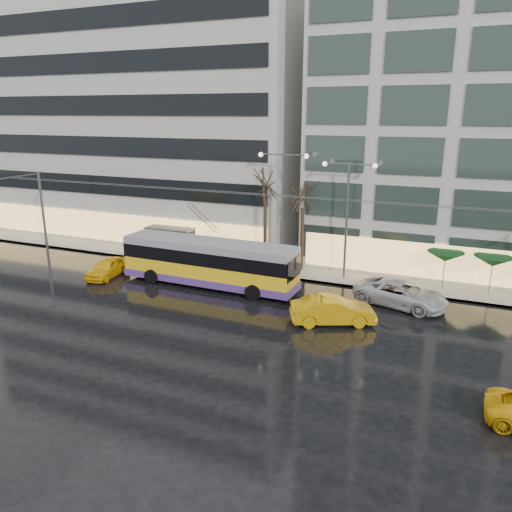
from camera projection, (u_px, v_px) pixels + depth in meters
The scene contains 19 objects.
ground at pixel (191, 316), 30.75m from camera, with size 140.00×140.00×0.00m, color black.
sidewalk at pixel (294, 259), 42.38m from camera, with size 80.00×10.00×0.15m, color gray.
kerb at pixel (274, 276), 37.99m from camera, with size 80.00×0.10×0.15m, color slate.
building_left at pixel (144, 122), 50.41m from camera, with size 34.00×14.00×22.00m, color #BCB8B4.
trolleybus at pixel (209, 264), 35.70m from camera, with size 13.07×5.22×6.03m.
catenary at pixel (256, 224), 36.21m from camera, with size 42.24×5.12×7.00m.
bus_shelter at pixel (168, 235), 42.78m from camera, with size 4.20×1.60×2.51m.
street_lamp_near at pixel (283, 196), 37.89m from camera, with size 3.96×0.36×9.03m.
street_lamp_far at pixel (347, 204), 36.11m from camera, with size 3.96×0.36×8.53m.
tree_a at pixel (265, 180), 38.32m from camera, with size 3.20×3.20×8.40m.
tree_b at pixel (303, 191), 37.57m from camera, with size 3.20×3.20×7.70m.
parasol_a at pixel (445, 257), 34.59m from camera, with size 2.50×2.50×2.65m.
parasol_b at pixel (493, 262), 33.47m from camera, with size 2.50×2.50×2.65m.
taxi_a at pixel (107, 268), 37.90m from camera, with size 1.69×4.21×1.43m, color yellow.
taxi_b at pixel (333, 310), 29.50m from camera, with size 1.74×4.99×1.64m, color #DD9F0B.
sedan_silver at pixel (401, 294), 32.19m from camera, with size 2.72×5.89×1.64m, color silver.
pedestrian_a at pixel (195, 245), 40.78m from camera, with size 1.23×1.24×2.19m.
pedestrian_b at pixel (196, 251), 41.08m from camera, with size 1.18×1.16×1.92m.
pedestrian_c at pixel (161, 240), 43.95m from camera, with size 1.19×1.07×2.11m.
Camera 1 is at (14.74, -24.71, 12.15)m, focal length 35.00 mm.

